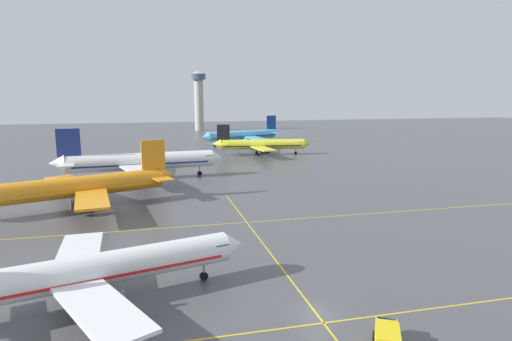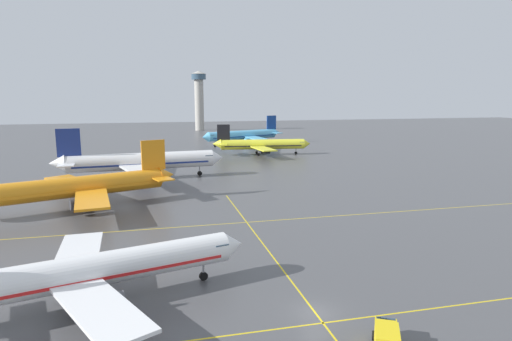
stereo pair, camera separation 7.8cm
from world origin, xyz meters
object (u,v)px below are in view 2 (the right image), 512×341
object	(u,v)px
airliner_far_left_stand	(261,144)
control_tower	(199,96)
airliner_second_row	(78,187)
airliner_far_right_stand	(243,135)
airliner_third_row	(140,162)
airliner_front_gate	(92,271)
service_truck_red_van	(387,337)

from	to	relation	value
airliner_far_left_stand	control_tower	bearing A→B (deg)	94.75
airliner_second_row	airliner_far_right_stand	world-z (taller)	airliner_second_row
airliner_far_left_stand	control_tower	world-z (taller)	control_tower
airliner_far_left_stand	airliner_third_row	bearing A→B (deg)	-138.61
airliner_second_row	airliner_far_left_stand	world-z (taller)	airliner_second_row
airliner_third_row	airliner_far_left_stand	size ratio (longest dim) A/B	1.21
airliner_front_gate	service_truck_red_van	bearing A→B (deg)	-30.15
airliner_front_gate	control_tower	distance (m)	215.16
airliner_third_row	control_tower	xyz separation A→B (m)	(30.90, 145.91, 15.66)
airliner_far_left_stand	service_truck_red_van	distance (m)	116.93
service_truck_red_van	control_tower	distance (m)	226.93
airliner_far_left_stand	airliner_front_gate	bearing A→B (deg)	-113.17
airliner_front_gate	airliner_second_row	distance (m)	40.31
service_truck_red_van	airliner_front_gate	bearing A→B (deg)	149.85
airliner_second_row	airliner_far_left_stand	xyz separation A→B (m)	(50.53, 61.55, -0.39)
airliner_third_row	service_truck_red_van	world-z (taller)	airliner_third_row
airliner_front_gate	airliner_far_left_stand	size ratio (longest dim) A/B	0.95
airliner_far_left_stand	airliner_far_right_stand	size ratio (longest dim) A/B	0.94
airliner_second_row	airliner_far_right_stand	xyz separation A→B (m)	(50.94, 93.67, -0.02)
control_tower	airliner_second_row	bearing A→B (deg)	-103.50
airliner_second_row	airliner_far_left_stand	bearing A→B (deg)	50.62
airliner_front_gate	airliner_third_row	xyz separation A→B (m)	(3.23, 65.88, 0.93)
airliner_second_row	control_tower	distance (m)	177.75
airliner_second_row	service_truck_red_van	distance (m)	62.44
airliner_front_gate	control_tower	world-z (taller)	control_tower
airliner_far_left_stand	control_tower	size ratio (longest dim) A/B	1.00
airliner_far_left_stand	service_truck_red_van	world-z (taller)	airliner_far_left_stand
airliner_front_gate	control_tower	bearing A→B (deg)	80.85
service_truck_red_van	control_tower	size ratio (longest dim) A/B	0.13
airliner_far_left_stand	service_truck_red_van	size ratio (longest dim) A/B	7.67
service_truck_red_van	airliner_far_right_stand	bearing A→B (deg)	82.51
airliner_front_gate	service_truck_red_van	world-z (taller)	airliner_front_gate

